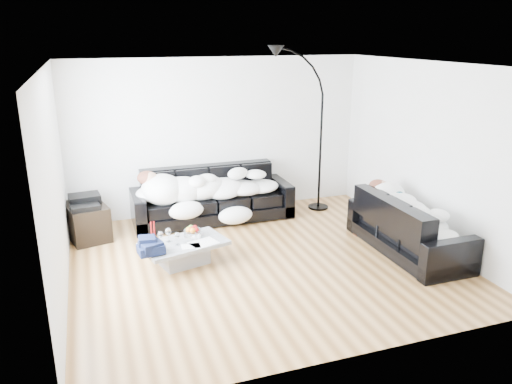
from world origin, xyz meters
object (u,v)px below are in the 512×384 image
object	(u,v)px
wine_glass_c	(177,239)
wine_glass_a	(168,235)
coffee_table	(184,253)
shoes	(364,229)
sofa_back	(212,195)
candle_right	(154,231)
av_cabinet	(87,221)
candle_left	(151,231)
stereo	(85,201)
sleeper_back	(213,183)
fruit_bowl	(193,231)
floor_lamp	(321,140)
wine_glass_b	(161,238)
sofa_right	(409,225)
sleeper_right	(410,210)

from	to	relation	value
wine_glass_c	wine_glass_a	bearing A→B (deg)	122.02
coffee_table	shoes	xyz separation A→B (m)	(2.87, 0.20, -0.11)
sofa_back	coffee_table	bearing A→B (deg)	-116.86
coffee_table	wine_glass_c	bearing A→B (deg)	-150.89
candle_right	av_cabinet	xyz separation A→B (m)	(-0.85, 1.16, -0.18)
wine_glass_c	candle_right	distance (m)	0.37
candle_left	av_cabinet	size ratio (longest dim) A/B	0.33
wine_glass_c	stereo	size ratio (longest dim) A/B	0.39
wine_glass_c	av_cabinet	xyz separation A→B (m)	(-1.11, 1.42, -0.14)
sofa_back	wine_glass_c	xyz separation A→B (m)	(-0.87, -1.59, -0.02)
sleeper_back	candle_right	distance (m)	1.71
sleeper_back	coffee_table	distance (m)	1.74
candle_right	av_cabinet	bearing A→B (deg)	126.40
shoes	stereo	size ratio (longest dim) A/B	1.04
fruit_bowl	floor_lamp	distance (m)	2.97
candle_left	stereo	size ratio (longest dim) A/B	0.58
sleeper_back	wine_glass_a	xyz separation A→B (m)	(-0.96, -1.39, -0.23)
wine_glass_b	wine_glass_c	xyz separation A→B (m)	(0.20, -0.09, -0.00)
wine_glass_a	candle_right	xyz separation A→B (m)	(-0.16, 0.12, 0.04)
sofa_right	sleeper_back	distance (m)	3.11
sofa_back	av_cabinet	xyz separation A→B (m)	(-1.98, -0.17, -0.16)
sofa_back	candle_right	distance (m)	1.74
sofa_back	coffee_table	xyz separation A→B (m)	(-0.78, -1.54, -0.26)
fruit_bowl	av_cabinet	world-z (taller)	av_cabinet
sleeper_back	floor_lamp	xyz separation A→B (m)	(1.91, -0.01, 0.58)
sleeper_right	candle_left	world-z (taller)	sleeper_right
sleeper_right	floor_lamp	xyz separation A→B (m)	(-0.38, 2.08, 0.60)
sleeper_right	candle_right	distance (m)	3.52
sleeper_right	sleeper_back	bearing A→B (deg)	47.60
wine_glass_a	sleeper_back	bearing A→B (deg)	55.33
coffee_table	av_cabinet	distance (m)	1.83
sofa_back	sleeper_right	size ratio (longest dim) A/B	1.54
sofa_right	shoes	world-z (taller)	sofa_right
wine_glass_c	sofa_right	bearing A→B (deg)	-9.85
sofa_back	stereo	distance (m)	2.00
wine_glass_a	av_cabinet	xyz separation A→B (m)	(-1.02, 1.28, -0.15)
sofa_back	fruit_bowl	world-z (taller)	sofa_back
candle_left	shoes	distance (m)	3.28
fruit_bowl	floor_lamp	xyz separation A→B (m)	(2.53, 1.31, 0.83)
candle_right	shoes	bearing A→B (deg)	-0.12
floor_lamp	sofa_back	bearing A→B (deg)	-172.04
sofa_right	av_cabinet	xyz separation A→B (m)	(-4.27, 1.97, -0.13)
sleeper_right	coffee_table	world-z (taller)	sleeper_right
sleeper_back	sofa_right	bearing A→B (deg)	-42.40
sleeper_right	stereo	size ratio (longest dim) A/B	3.82
sleeper_right	fruit_bowl	xyz separation A→B (m)	(-2.91, 0.77, -0.23)
sofa_back	av_cabinet	size ratio (longest dim) A/B	3.37
sleeper_back	candle_right	world-z (taller)	sleeper_back
wine_glass_a	wine_glass_b	bearing A→B (deg)	-154.51
candle_right	floor_lamp	world-z (taller)	floor_lamp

